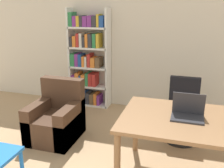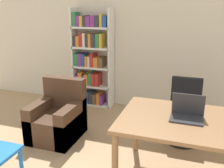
{
  "view_description": "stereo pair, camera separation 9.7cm",
  "coord_description": "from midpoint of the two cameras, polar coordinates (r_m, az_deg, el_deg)",
  "views": [
    {
      "loc": [
        0.47,
        -0.28,
        1.97
      ],
      "look_at": [
        -0.43,
        2.65,
        1.02
      ],
      "focal_mm": 42.0,
      "sensor_mm": 36.0,
      "label": 1
    },
    {
      "loc": [
        0.56,
        -0.25,
        1.97
      ],
      "look_at": [
        -0.43,
        2.65,
        1.02
      ],
      "focal_mm": 42.0,
      "sensor_mm": 36.0,
      "label": 2
    }
  ],
  "objects": [
    {
      "name": "bookshelf",
      "position": [
        5.11,
        -4.12,
        5.2
      ],
      "size": [
        0.79,
        0.28,
        1.89
      ],
      "color": "white",
      "rests_on": "ground_plane"
    },
    {
      "name": "wall_back",
      "position": [
        4.86,
        12.85,
        9.48
      ],
      "size": [
        8.0,
        0.06,
        2.7
      ],
      "color": "beige",
      "rests_on": "ground_plane"
    },
    {
      "name": "office_chair",
      "position": [
        4.02,
        16.13,
        -5.99
      ],
      "size": [
        0.49,
        0.49,
        0.93
      ],
      "color": "black",
      "rests_on": "ground_plane"
    },
    {
      "name": "armchair",
      "position": [
        4.07,
        -11.05,
        -7.56
      ],
      "size": [
        0.67,
        0.76,
        0.87
      ],
      "color": "#472D1E",
      "rests_on": "ground_plane"
    },
    {
      "name": "laptop",
      "position": [
        2.98,
        16.95,
        -6.17
      ],
      "size": [
        0.35,
        0.26,
        0.27
      ],
      "color": "#2D2D33",
      "rests_on": "desk"
    },
    {
      "name": "desk",
      "position": [
        3.01,
        18.15,
        -9.08
      ],
      "size": [
        1.59,
        1.04,
        0.77
      ],
      "color": "olive",
      "rests_on": "ground_plane"
    }
  ]
}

